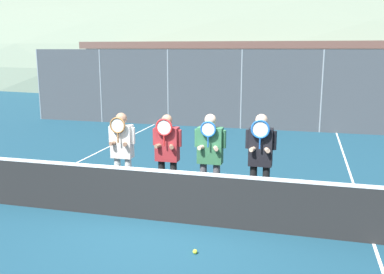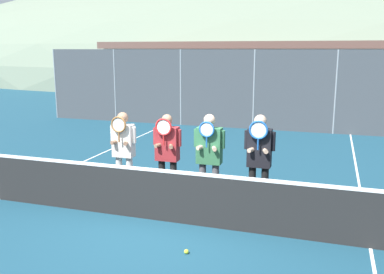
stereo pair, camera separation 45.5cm
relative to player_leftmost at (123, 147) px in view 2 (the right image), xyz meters
The scene contains 14 objects.
ground_plane 1.81m from the player_leftmost, 39.88° to the right, with size 120.00×120.00×0.00m, color navy.
hill_distant 49.98m from the player_leftmost, 88.69° to the left, with size 120.83×67.13×23.49m.
clubhouse_building 16.26m from the player_leftmost, 90.09° to the left, with size 16.81×5.50×3.29m.
fence_back 8.22m from the player_leftmost, 81.99° to the left, with size 17.08×0.06×2.91m.
tennis_net 1.59m from the player_leftmost, 39.88° to the right, with size 9.20×0.09×1.03m.
court_line_left_sideline 3.22m from the player_leftmost, 138.03° to the left, with size 0.05×16.00×0.01m, color white.
court_line_right_sideline 5.10m from the player_leftmost, 24.15° to the left, with size 0.05×16.00×0.01m, color white.
player_leftmost is the anchor object (origin of this frame).
player_center_left 0.93m from the player_leftmost, ahead, with size 0.57×0.34×1.72m.
player_center_right 1.78m from the player_leftmost, ahead, with size 0.59×0.34×1.77m.
player_rightmost 2.71m from the player_leftmost, ahead, with size 0.55×0.34×1.80m.
car_far_left 10.43m from the player_leftmost, 104.60° to the left, with size 4.41×2.00×1.76m.
car_left_of_center 10.79m from the player_leftmost, 74.74° to the left, with size 4.78×2.08×1.73m.
tennis_ball_on_court 2.97m from the player_leftmost, 44.67° to the right, with size 0.07×0.07×0.07m.
Camera 2 is at (2.72, -6.46, 2.93)m, focal length 40.00 mm.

